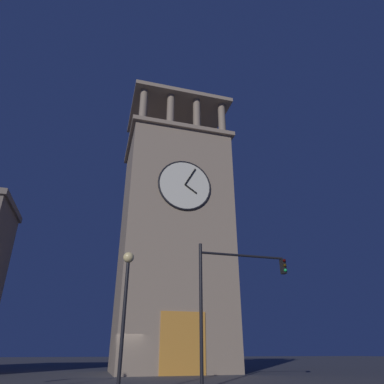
% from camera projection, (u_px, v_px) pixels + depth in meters
% --- Properties ---
extents(ground_plane, '(200.00, 200.00, 0.00)m').
position_uv_depth(ground_plane, '(121.00, 377.00, 21.51)').
color(ground_plane, '#424247').
extents(clocktower, '(9.44, 8.01, 27.27)m').
position_uv_depth(clocktower, '(174.00, 239.00, 29.90)').
color(clocktower, gray).
rests_on(clocktower, ground_plane).
extents(traffic_signal_mid, '(4.69, 0.41, 6.30)m').
position_uv_depth(traffic_signal_mid, '(230.00, 287.00, 16.43)').
color(traffic_signal_mid, black).
rests_on(traffic_signal_mid, ground_plane).
extents(street_lamp, '(0.44, 0.44, 5.13)m').
position_uv_depth(street_lamp, '(126.00, 291.00, 13.31)').
color(street_lamp, black).
rests_on(street_lamp, ground_plane).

